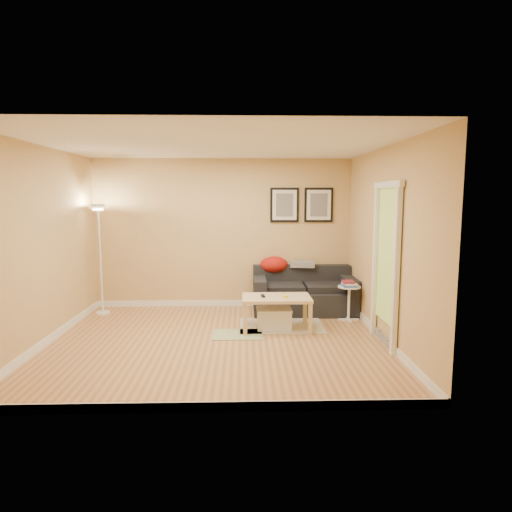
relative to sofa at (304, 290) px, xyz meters
name	(u,v)px	position (x,y,z in m)	size (l,w,h in m)	color
floor	(217,341)	(-1.38, -1.53, -0.38)	(4.50, 4.50, 0.00)	tan
ceiling	(215,144)	(-1.38, -1.53, 2.23)	(4.50, 4.50, 0.00)	white
wall_back	(223,234)	(-1.38, 0.47, 0.92)	(4.50, 4.50, 0.00)	tan
wall_front	(202,271)	(-1.38, -3.53, 0.92)	(4.50, 4.50, 0.00)	tan
wall_left	(42,246)	(-3.63, -1.53, 0.92)	(4.00, 4.00, 0.00)	tan
wall_right	(386,245)	(0.87, -1.53, 0.92)	(4.00, 4.00, 0.00)	tan
baseboard_back	(224,303)	(-1.38, 0.46, -0.33)	(4.50, 0.02, 0.10)	white
baseboard_front	(204,407)	(-1.38, -3.52, -0.33)	(4.50, 0.02, 0.10)	white
baseboard_left	(49,339)	(-3.62, -1.53, -0.33)	(0.02, 4.00, 0.10)	white
baseboard_right	(382,336)	(0.86, -1.53, -0.33)	(0.02, 4.00, 0.10)	white
sofa	(304,290)	(0.00, 0.00, 0.00)	(1.70, 0.90, 0.75)	black
red_throw	(274,265)	(-0.49, 0.29, 0.40)	(0.48, 0.36, 0.28)	red
plaid_throw	(303,264)	(0.01, 0.28, 0.41)	(0.42, 0.26, 0.10)	tan
framed_print_left	(284,205)	(-0.30, 0.45, 1.43)	(0.50, 0.04, 0.60)	black
framed_print_right	(319,205)	(0.30, 0.45, 1.43)	(0.50, 0.04, 0.60)	black
area_rug	(281,326)	(-0.45, -0.83, -0.37)	(1.25, 0.85, 0.01)	beige
green_runner	(237,335)	(-1.11, -1.25, -0.37)	(0.70, 0.50, 0.01)	#668C4C
coffee_table	(276,313)	(-0.54, -1.01, -0.13)	(0.99, 0.61, 0.50)	#DDBB86
remote_control	(263,296)	(-0.74, -1.01, 0.13)	(0.05, 0.16, 0.02)	black
tape_roll	(286,297)	(-0.41, -1.09, 0.14)	(0.07, 0.07, 0.03)	yellow
storage_bin	(274,318)	(-0.57, -0.97, -0.22)	(0.51, 0.37, 0.31)	white
side_table	(349,303)	(0.64, -0.54, -0.10)	(0.36, 0.36, 0.55)	white
book_stack	(349,284)	(0.63, -0.54, 0.22)	(0.20, 0.27, 0.08)	#2F578E
floor_lamp	(101,262)	(-3.38, -0.02, 0.49)	(0.24, 0.24, 1.83)	white
doorway	(385,267)	(0.82, -1.68, 0.65)	(0.12, 1.01, 2.13)	white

